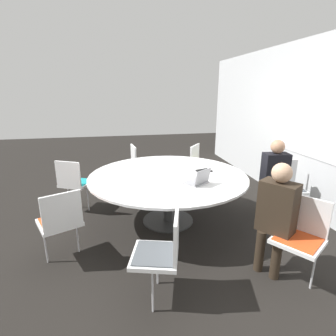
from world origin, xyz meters
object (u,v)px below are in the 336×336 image
(chair_3, at_px, (140,162))
(person_0, at_px, (276,211))
(chair_0, at_px, (301,233))
(spiral_notebook, at_px, (204,171))
(chair_2, at_px, (201,163))
(chair_1, at_px, (286,183))
(chair_5, at_px, (60,219))
(chair_6, at_px, (162,249))
(person_1, at_px, (275,174))
(laptop, at_px, (199,180))
(chair_4, at_px, (74,180))

(chair_3, bearing_deg, person_0, 14.37)
(chair_0, xyz_separation_m, spiral_notebook, (-1.54, -0.52, 0.22))
(spiral_notebook, bearing_deg, chair_2, 164.16)
(chair_1, height_order, chair_5, same)
(chair_6, relative_size, person_1, 0.71)
(chair_5, relative_size, spiral_notebook, 3.59)
(chair_2, xyz_separation_m, chair_6, (2.75, -1.25, 0.00))
(chair_3, xyz_separation_m, chair_5, (2.23, -1.10, 0.00))
(chair_3, distance_m, laptop, 2.09)
(chair_5, bearing_deg, spiral_notebook, -3.45)
(chair_3, xyz_separation_m, person_1, (1.72, 1.86, 0.19))
(chair_4, bearing_deg, chair_1, 13.00)
(chair_5, distance_m, person_1, 3.01)
(chair_0, bearing_deg, person_0, 19.11)
(chair_1, bearing_deg, chair_2, -49.58)
(chair_2, distance_m, chair_5, 3.00)
(chair_6, bearing_deg, laptop, -17.03)
(chair_0, bearing_deg, person_1, -55.34)
(chair_2, xyz_separation_m, laptop, (1.72, -0.59, 0.26))
(chair_3, height_order, chair_5, same)
(chair_2, relative_size, laptop, 2.32)
(chair_6, height_order, person_1, person_1)
(chair_0, distance_m, chair_4, 3.27)
(chair_0, xyz_separation_m, laptop, (-1.02, -0.77, 0.26))
(chair_3, distance_m, chair_6, 3.02)
(chair_2, distance_m, chair_3, 1.20)
(chair_4, xyz_separation_m, person_0, (1.96, 2.29, 0.19))
(chair_2, height_order, spiral_notebook, chair_2)
(chair_1, relative_size, chair_6, 1.00)
(chair_2, bearing_deg, chair_4, -36.49)
(chair_1, bearing_deg, person_0, 57.93)
(chair_0, relative_size, chair_4, 1.00)
(chair_5, bearing_deg, chair_1, -14.98)
(chair_0, distance_m, person_0, 0.32)
(chair_3, bearing_deg, spiral_notebook, 21.98)
(chair_0, distance_m, person_1, 1.39)
(chair_3, xyz_separation_m, spiral_notebook, (1.47, 0.83, 0.22))
(chair_0, distance_m, spiral_notebook, 1.64)
(chair_4, bearing_deg, chair_5, -61.83)
(chair_2, bearing_deg, spiral_notebook, 22.53)
(person_0, height_order, spiral_notebook, person_0)
(chair_0, height_order, chair_5, same)
(chair_0, bearing_deg, chair_3, -9.70)
(chair_4, relative_size, laptop, 2.32)
(chair_1, xyz_separation_m, person_1, (0.05, -0.25, 0.19))
(chair_0, relative_size, laptop, 2.32)
(laptop, relative_size, spiral_notebook, 1.54)
(chair_2, relative_size, person_1, 0.71)
(person_0, bearing_deg, chair_3, -11.98)
(chair_6, distance_m, laptop, 1.26)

